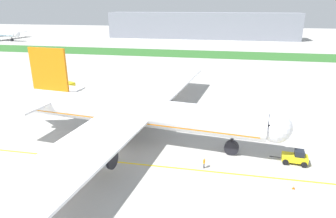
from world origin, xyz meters
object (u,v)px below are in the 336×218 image
object	(u,v)px
ground_crew_wingwalker_port	(204,162)
service_truck_baggage_loader	(67,86)
airliner_foreground	(135,112)
traffic_cone_near_nose	(294,187)
pushback_tug	(295,157)

from	to	relation	value
ground_crew_wingwalker_port	service_truck_baggage_loader	xyz separation A→B (m)	(-41.80, 35.23, 0.41)
airliner_foreground	traffic_cone_near_nose	size ratio (longest dim) A/B	141.90
airliner_foreground	traffic_cone_near_nose	bearing A→B (deg)	-22.41
airliner_foreground	service_truck_baggage_loader	bearing A→B (deg)	135.97
traffic_cone_near_nose	ground_crew_wingwalker_port	bearing A→B (deg)	165.78
ground_crew_wingwalker_port	airliner_foreground	bearing A→B (deg)	150.59
airliner_foreground	service_truck_baggage_loader	xyz separation A→B (m)	(-28.94, 27.98, -4.01)
service_truck_baggage_loader	traffic_cone_near_nose	bearing A→B (deg)	-35.35
traffic_cone_near_nose	service_truck_baggage_loader	xyz separation A→B (m)	(-54.02, 38.32, 1.13)
airliner_foreground	service_truck_baggage_loader	distance (m)	40.45
airliner_foreground	service_truck_baggage_loader	world-z (taller)	airliner_foreground
airliner_foreground	ground_crew_wingwalker_port	size ratio (longest dim) A/B	49.86
pushback_tug	ground_crew_wingwalker_port	size ratio (longest dim) A/B	3.42
pushback_tug	service_truck_baggage_loader	bearing A→B (deg)	150.79
ground_crew_wingwalker_port	pushback_tug	bearing A→B (deg)	16.91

